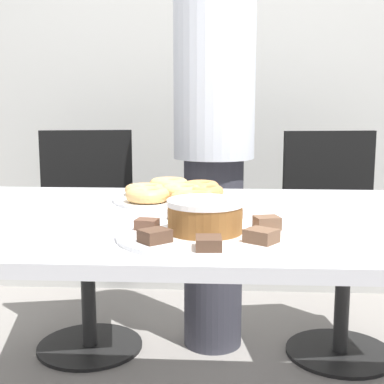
{
  "coord_description": "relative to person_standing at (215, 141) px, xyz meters",
  "views": [
    {
      "loc": [
        0.04,
        -1.32,
        1.01
      ],
      "look_at": [
        -0.04,
        -0.01,
        0.8
      ],
      "focal_mm": 50.0,
      "sensor_mm": 36.0,
      "label": 1
    }
  ],
  "objects": [
    {
      "name": "wall_back",
      "position": [
        -0.0,
        0.69,
        0.43
      ],
      "size": [
        8.0,
        0.05,
        2.6
      ],
      "color": "beige",
      "rests_on": "ground_plane"
    },
    {
      "name": "table",
      "position": [
        -0.0,
        -0.85,
        -0.21
      ],
      "size": [
        1.98,
        0.88,
        0.74
      ],
      "color": "silver",
      "rests_on": "ground_plane"
    },
    {
      "name": "person_standing",
      "position": [
        0.0,
        0.0,
        0.0
      ],
      "size": [
        0.33,
        0.33,
        1.64
      ],
      "color": "#383842",
      "rests_on": "ground_plane"
    },
    {
      "name": "office_chair_left",
      "position": [
        -0.53,
        -0.02,
        -0.44
      ],
      "size": [
        0.52,
        0.52,
        0.91
      ],
      "rotation": [
        0.0,
        0.0,
        0.21
      ],
      "color": "black",
      "rests_on": "ground_plane"
    },
    {
      "name": "office_chair_right",
      "position": [
        0.51,
        -0.02,
        -0.44
      ],
      "size": [
        0.51,
        0.51,
        0.91
      ],
      "rotation": [
        0.0,
        0.0,
        0.17
      ],
      "color": "black",
      "rests_on": "ground_plane"
    },
    {
      "name": "plate_cake",
      "position": [
        0.0,
        -1.08,
        -0.13
      ],
      "size": [
        0.37,
        0.37,
        0.01
      ],
      "color": "white",
      "rests_on": "table"
    },
    {
      "name": "plate_donuts",
      "position": [
        -0.09,
        -0.64,
        -0.13
      ],
      "size": [
        0.4,
        0.4,
        0.01
      ],
      "color": "white",
      "rests_on": "table"
    },
    {
      "name": "frosted_cake",
      "position": [
        0.0,
        -1.08,
        -0.09
      ],
      "size": [
        0.16,
        0.16,
        0.07
      ],
      "color": "brown",
      "rests_on": "plate_cake"
    },
    {
      "name": "lamington_0",
      "position": [
        -0.06,
        -0.96,
        -0.11
      ],
      "size": [
        0.07,
        0.07,
        0.02
      ],
      "rotation": [
        0.0,
        0.0,
        2.07
      ],
      "color": "#513828",
      "rests_on": "plate_cake"
    },
    {
      "name": "lamington_1",
      "position": [
        -0.13,
        -1.05,
        -0.11
      ],
      "size": [
        0.05,
        0.05,
        0.02
      ],
      "rotation": [
        0.0,
        0.0,
        2.97
      ],
      "color": "brown",
      "rests_on": "plate_cake"
    },
    {
      "name": "lamington_2",
      "position": [
        -0.1,
        -1.16,
        -0.11
      ],
      "size": [
        0.07,
        0.07,
        0.03
      ],
      "rotation": [
        0.0,
        0.0,
        3.87
      ],
      "color": "#513828",
      "rests_on": "plate_cake"
    },
    {
      "name": "lamington_3",
      "position": [
        0.01,
        -1.21,
        -0.11
      ],
      "size": [
        0.05,
        0.06,
        0.02
      ],
      "rotation": [
        0.0,
        0.0,
        4.76
      ],
      "color": "#513828",
      "rests_on": "plate_cake"
    },
    {
      "name": "lamington_4",
      "position": [
        0.11,
        -1.15,
        -0.11
      ],
      "size": [
        0.08,
        0.07,
        0.03
      ],
      "rotation": [
        0.0,
        0.0,
        5.66
      ],
      "color": "brown",
      "rests_on": "plate_cake"
    },
    {
      "name": "lamington_5",
      "position": [
        0.13,
        -1.04,
        -0.11
      ],
      "size": [
        0.06,
        0.06,
        0.03
      ],
      "rotation": [
        0.0,
        0.0,
        6.56
      ],
      "color": "brown",
      "rests_on": "plate_cake"
    },
    {
      "name": "lamington_6",
      "position": [
        0.05,
        -0.95,
        -0.11
      ],
      "size": [
        0.06,
        0.06,
        0.02
      ],
      "rotation": [
        0.0,
        0.0,
        7.46
      ],
      "color": "brown",
      "rests_on": "plate_cake"
    },
    {
      "name": "donut_0",
      "position": [
        -0.09,
        -0.64,
        -0.11
      ],
      "size": [
        0.12,
        0.12,
        0.03
      ],
      "color": "#E5AD66",
      "rests_on": "plate_donuts"
    },
    {
      "name": "donut_1",
      "position": [
        -0.03,
        -0.57,
        -0.1
      ],
      "size": [
        0.11,
        0.11,
        0.04
      ],
      "color": "#D18E4C",
      "rests_on": "plate_donuts"
    },
    {
      "name": "donut_2",
      "position": [
        -0.14,
        -0.53,
        -0.1
      ],
      "size": [
        0.12,
        0.12,
        0.04
      ],
      "color": "#E5AD66",
      "rests_on": "plate_donuts"
    },
    {
      "name": "donut_3",
      "position": [
        -0.2,
        -0.61,
        -0.11
      ],
      "size": [
        0.12,
        0.12,
        0.03
      ],
      "color": "#E5AD66",
      "rests_on": "plate_donuts"
    },
    {
      "name": "donut_4",
      "position": [
        -0.17,
        -0.72,
        -0.1
      ],
      "size": [
        0.12,
        0.12,
        0.04
      ],
      "color": "#E5AD66",
      "rests_on": "plate_donuts"
    },
    {
      "name": "donut_5",
      "position": [
        -0.05,
        -0.74,
        -0.11
      ],
      "size": [
        0.12,
        0.12,
        0.03
      ],
      "color": "tan",
      "rests_on": "plate_donuts"
    },
    {
      "name": "donut_6",
      "position": [
        -0.02,
        -0.64,
        -0.11
      ],
      "size": [
        0.11,
        0.11,
        0.03
      ],
      "color": "#C68447",
      "rests_on": "plate_donuts"
    }
  ]
}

